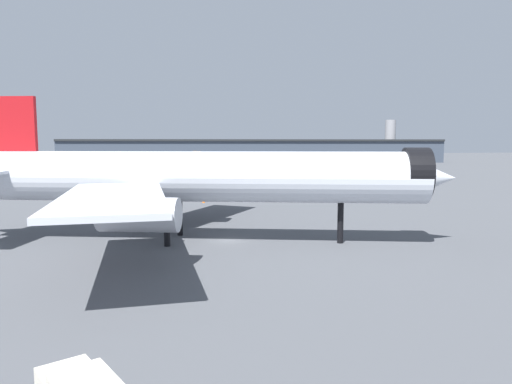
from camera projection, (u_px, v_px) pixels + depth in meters
ground at (228, 241)px, 59.07m from camera, size 900.00×900.00×0.00m
airliner_near_gate at (192, 178)px, 58.53m from camera, size 63.70×56.75×18.39m
airliner_far_taxiway at (226, 163)px, 193.02m from camera, size 33.06×29.53×8.95m
terminal_building at (259, 151)px, 287.21m from camera, size 235.53×45.38×26.90m
baggage_tug_wing at (76, 205)px, 86.36m from camera, size 3.57×3.07×1.85m
traffic_cone_near_nose at (204, 201)px, 97.04m from camera, size 0.57×0.57×0.71m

